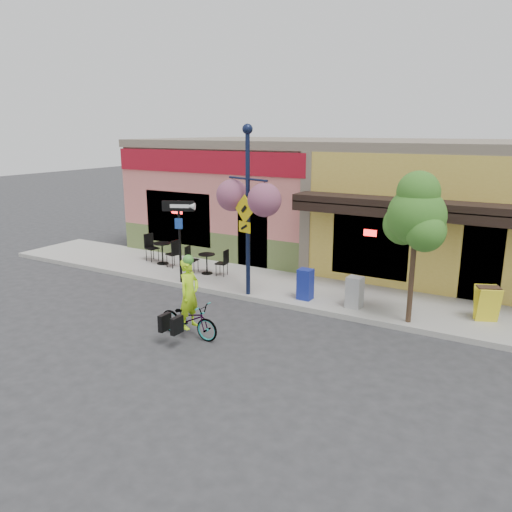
{
  "coord_description": "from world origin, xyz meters",
  "views": [
    {
      "loc": [
        5.63,
        -11.36,
        4.88
      ],
      "look_at": [
        -1.19,
        0.5,
        1.4
      ],
      "focal_mm": 35.0,
      "sensor_mm": 36.0,
      "label": 1
    }
  ],
  "objects_px": {
    "one_way_sign": "(180,242)",
    "newspaper_box_grey": "(355,292)",
    "newspaper_box_blue": "(305,284)",
    "cyclist_rider": "(190,304)",
    "building": "(373,200)",
    "bicycle": "(189,319)",
    "street_tree": "(414,248)",
    "lamp_post": "(248,212)"
  },
  "relations": [
    {
      "from": "bicycle",
      "to": "newspaper_box_blue",
      "type": "height_order",
      "value": "newspaper_box_blue"
    },
    {
      "from": "newspaper_box_blue",
      "to": "street_tree",
      "type": "height_order",
      "value": "street_tree"
    },
    {
      "from": "bicycle",
      "to": "cyclist_rider",
      "type": "relative_size",
      "value": 0.99
    },
    {
      "from": "building",
      "to": "lamp_post",
      "type": "xyz_separation_m",
      "value": [
        -1.57,
        -6.8,
        0.35
      ]
    },
    {
      "from": "one_way_sign",
      "to": "newspaper_box_grey",
      "type": "height_order",
      "value": "one_way_sign"
    },
    {
      "from": "building",
      "to": "one_way_sign",
      "type": "xyz_separation_m",
      "value": [
        -4.03,
        -6.85,
        -0.79
      ]
    },
    {
      "from": "one_way_sign",
      "to": "newspaper_box_grey",
      "type": "relative_size",
      "value": 3.02
    },
    {
      "from": "one_way_sign",
      "to": "newspaper_box_blue",
      "type": "distance_m",
      "value": 4.22
    },
    {
      "from": "building",
      "to": "one_way_sign",
      "type": "relative_size",
      "value": 6.96
    },
    {
      "from": "street_tree",
      "to": "newspaper_box_grey",
      "type": "bearing_deg",
      "value": 168.08
    },
    {
      "from": "cyclist_rider",
      "to": "building",
      "type": "bearing_deg",
      "value": -6.91
    },
    {
      "from": "lamp_post",
      "to": "street_tree",
      "type": "bearing_deg",
      "value": 18.65
    },
    {
      "from": "bicycle",
      "to": "one_way_sign",
      "type": "xyz_separation_m",
      "value": [
        -2.63,
        3.05,
        1.02
      ]
    },
    {
      "from": "cyclist_rider",
      "to": "one_way_sign",
      "type": "height_order",
      "value": "one_way_sign"
    },
    {
      "from": "cyclist_rider",
      "to": "street_tree",
      "type": "relative_size",
      "value": 0.44
    },
    {
      "from": "building",
      "to": "bicycle",
      "type": "relative_size",
      "value": 10.86
    },
    {
      "from": "newspaper_box_grey",
      "to": "one_way_sign",
      "type": "bearing_deg",
      "value": -169.12
    },
    {
      "from": "cyclist_rider",
      "to": "newspaper_box_grey",
      "type": "xyz_separation_m",
      "value": [
        2.88,
        3.56,
        -0.26
      ]
    },
    {
      "from": "cyclist_rider",
      "to": "one_way_sign",
      "type": "xyz_separation_m",
      "value": [
        -2.68,
        3.05,
        0.61
      ]
    },
    {
      "from": "building",
      "to": "bicycle",
      "type": "xyz_separation_m",
      "value": [
        -1.4,
        -9.9,
        -1.81
      ]
    },
    {
      "from": "one_way_sign",
      "to": "newspaper_box_blue",
      "type": "height_order",
      "value": "one_way_sign"
    },
    {
      "from": "building",
      "to": "cyclist_rider",
      "type": "height_order",
      "value": "building"
    },
    {
      "from": "one_way_sign",
      "to": "street_tree",
      "type": "relative_size",
      "value": 0.68
    },
    {
      "from": "newspaper_box_blue",
      "to": "newspaper_box_grey",
      "type": "relative_size",
      "value": 1.02
    },
    {
      "from": "bicycle",
      "to": "newspaper_box_grey",
      "type": "xyz_separation_m",
      "value": [
        2.93,
        3.56,
        0.14
      ]
    },
    {
      "from": "building",
      "to": "one_way_sign",
      "type": "bearing_deg",
      "value": -120.44
    },
    {
      "from": "cyclist_rider",
      "to": "one_way_sign",
      "type": "distance_m",
      "value": 4.11
    },
    {
      "from": "newspaper_box_grey",
      "to": "cyclist_rider",
      "type": "bearing_deg",
      "value": -123.27
    },
    {
      "from": "lamp_post",
      "to": "newspaper_box_blue",
      "type": "bearing_deg",
      "value": 31.24
    },
    {
      "from": "lamp_post",
      "to": "newspaper_box_blue",
      "type": "distance_m",
      "value": 2.63
    },
    {
      "from": "bicycle",
      "to": "street_tree",
      "type": "relative_size",
      "value": 0.44
    },
    {
      "from": "building",
      "to": "street_tree",
      "type": "distance_m",
      "value": 7.35
    },
    {
      "from": "bicycle",
      "to": "lamp_post",
      "type": "height_order",
      "value": "lamp_post"
    },
    {
      "from": "newspaper_box_grey",
      "to": "street_tree",
      "type": "relative_size",
      "value": 0.23
    },
    {
      "from": "lamp_post",
      "to": "newspaper_box_grey",
      "type": "distance_m",
      "value": 3.73
    },
    {
      "from": "building",
      "to": "newspaper_box_blue",
      "type": "distance_m",
      "value": 6.6
    },
    {
      "from": "cyclist_rider",
      "to": "street_tree",
      "type": "distance_m",
      "value": 5.61
    },
    {
      "from": "bicycle",
      "to": "building",
      "type": "bearing_deg",
      "value": -7.19
    },
    {
      "from": "bicycle",
      "to": "newspaper_box_grey",
      "type": "bearing_deg",
      "value": -38.59
    },
    {
      "from": "building",
      "to": "one_way_sign",
      "type": "distance_m",
      "value": 7.98
    },
    {
      "from": "lamp_post",
      "to": "street_tree",
      "type": "xyz_separation_m",
      "value": [
        4.64,
        0.14,
        -0.53
      ]
    },
    {
      "from": "one_way_sign",
      "to": "newspaper_box_grey",
      "type": "xyz_separation_m",
      "value": [
        5.56,
        0.51,
        -0.88
      ]
    }
  ]
}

